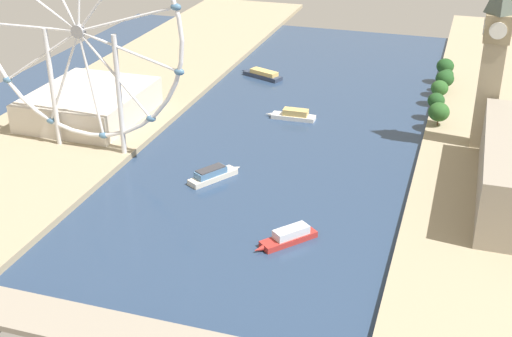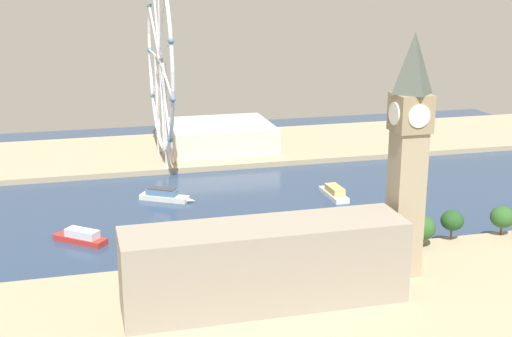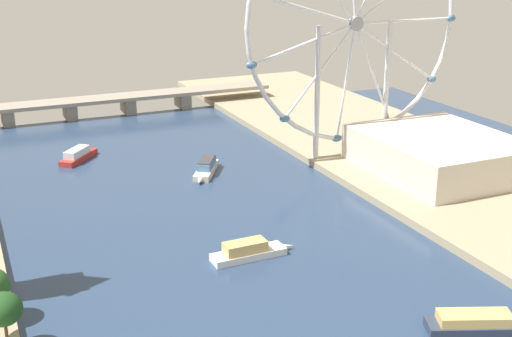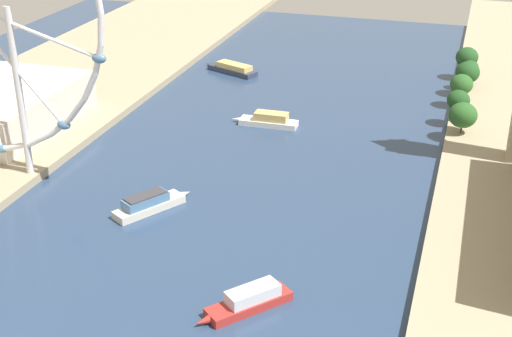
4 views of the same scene
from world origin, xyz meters
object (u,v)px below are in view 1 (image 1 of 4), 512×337
(parliament_block, at_px, (508,168))
(tour_boat_0, at_px, (288,237))
(ferris_wheel, at_px, (79,33))
(tour_boat_2, at_px, (293,115))
(tour_boat_1, at_px, (262,74))
(clock_tower, at_px, (493,57))
(riverside_hall, at_px, (90,104))
(tour_boat_3, at_px, (213,175))

(parliament_block, relative_size, tour_boat_0, 3.88)
(ferris_wheel, relative_size, tour_boat_2, 3.91)
(parliament_block, bearing_deg, tour_boat_1, -41.16)
(ferris_wheel, xyz_separation_m, tour_boat_1, (-44.76, -135.88, -57.66))
(tour_boat_0, bearing_deg, tour_boat_2, -125.76)
(clock_tower, relative_size, riverside_hall, 1.30)
(riverside_hall, height_order, tour_boat_0, riverside_hall)
(riverside_hall, xyz_separation_m, tour_boat_1, (-65.82, -99.94, -8.33))
(ferris_wheel, xyz_separation_m, riverside_hall, (21.06, -35.94, -49.32))
(ferris_wheel, height_order, tour_boat_3, ferris_wheel)
(tour_boat_0, relative_size, tour_boat_1, 0.76)
(parliament_block, xyz_separation_m, tour_boat_2, (108.74, -65.18, -14.18))
(riverside_hall, height_order, tour_boat_2, riverside_hall)
(riverside_hall, relative_size, tour_boat_3, 2.48)
(ferris_wheel, height_order, tour_boat_1, ferris_wheel)
(ferris_wheel, relative_size, riverside_hall, 1.67)
(tour_boat_2, bearing_deg, tour_boat_3, 78.08)
(parliament_block, bearing_deg, tour_boat_2, -30.94)
(tour_boat_0, bearing_deg, clock_tower, -171.10)
(tour_boat_3, bearing_deg, tour_boat_1, 39.79)
(clock_tower, xyz_separation_m, ferris_wheel, (179.76, 62.06, 12.57))
(tour_boat_0, distance_m, tour_boat_3, 61.67)
(parliament_block, height_order, tour_boat_2, parliament_block)
(ferris_wheel, height_order, tour_boat_2, ferris_wheel)
(ferris_wheel, relative_size, tour_boat_1, 3.54)
(riverside_hall, height_order, tour_boat_3, riverside_hall)
(parliament_block, height_order, tour_boat_0, parliament_block)
(tour_boat_1, relative_size, tour_boat_2, 1.10)
(tour_boat_1, xyz_separation_m, tour_boat_2, (-37.09, 62.31, 0.13))
(parliament_block, bearing_deg, ferris_wheel, 2.52)
(tour_boat_1, bearing_deg, parliament_block, 161.33)
(riverside_hall, distance_m, tour_boat_1, 119.96)
(tour_boat_1, height_order, tour_boat_3, tour_boat_3)
(tour_boat_0, distance_m, tour_boat_1, 196.60)
(tour_boat_0, bearing_deg, tour_boat_3, -91.08)
(tour_boat_0, xyz_separation_m, tour_boat_2, (30.66, -122.25, -0.04))
(parliament_block, height_order, tour_boat_1, parliament_block)
(parliament_block, relative_size, riverside_hall, 1.39)
(parliament_block, xyz_separation_m, tour_boat_0, (78.08, 57.07, -14.14))
(parliament_block, bearing_deg, tour_boat_0, 36.17)
(parliament_block, relative_size, ferris_wheel, 0.84)
(ferris_wheel, distance_m, tour_boat_3, 87.94)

